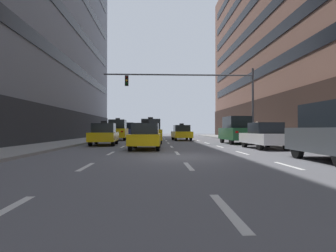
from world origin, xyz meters
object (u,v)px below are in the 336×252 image
taxi_driving_1 (118,130)px  pedestrian_0 (257,130)px  car_driving_4 (128,130)px  taxi_driving_3 (181,133)px  taxi_driving_2 (104,134)px  car_parked_3 (236,130)px  car_parked_2 (264,136)px  taxi_driving_5 (150,131)px  taxi_driving_6 (146,136)px  taxi_driving_0 (151,133)px  traffic_signal_0 (204,89)px

taxi_driving_1 → pedestrian_0: (13.06, -5.28, 0.06)m
taxi_driving_1 → pedestrian_0: taxi_driving_1 is taller
pedestrian_0 → car_driving_4: bearing=131.3°
taxi_driving_3 → taxi_driving_2: bearing=-128.1°
taxi_driving_2 → pedestrian_0: 13.37m
car_driving_4 → car_parked_3: 19.57m
car_driving_4 → car_parked_2: size_ratio=1.02×
taxi_driving_3 → taxi_driving_1: bearing=176.7°
taxi_driving_5 → pedestrian_0: size_ratio=2.46×
taxi_driving_2 → taxi_driving_6: size_ratio=1.05×
taxi_driving_3 → car_driving_4: car_driving_4 is taller
taxi_driving_0 → taxi_driving_1: taxi_driving_1 is taller
taxi_driving_5 → car_parked_2: size_ratio=0.99×
taxi_driving_5 → taxi_driving_1: bearing=119.5°
taxi_driving_0 → car_parked_2: bearing=-61.1°
car_driving_4 → car_parked_2: 24.83m
taxi_driving_0 → car_parked_3: bearing=-44.3°
taxi_driving_0 → pedestrian_0: (9.51, -5.16, 0.35)m
pedestrian_0 → taxi_driving_5: bearing=-173.5°
car_parked_3 → car_parked_2: bearing=-90.0°
taxi_driving_2 → taxi_driving_6: 5.60m
traffic_signal_0 → taxi_driving_5: bearing=172.9°
taxi_driving_1 → taxi_driving_5: 7.31m
car_parked_2 → taxi_driving_1: bearing=129.3°
car_driving_4 → car_parked_3: car_parked_3 is taller
taxi_driving_2 → car_parked_3: size_ratio=0.95×
taxi_driving_3 → taxi_driving_0: bearing=175.2°
taxi_driving_5 → car_parked_3: (7.11, -0.73, 0.10)m
car_parked_3 → traffic_signal_0: bearing=176.0°
taxi_driving_5 → car_parked_3: 7.15m
taxi_driving_1 → car_driving_4: taxi_driving_1 is taller
taxi_driving_0 → taxi_driving_2: bearing=-111.4°
taxi_driving_0 → traffic_signal_0: 8.94m
taxi_driving_1 → taxi_driving_3: (6.75, -0.39, -0.29)m
taxi_driving_0 → taxi_driving_1: bearing=178.0°
taxi_driving_2 → taxi_driving_3: 10.66m
taxi_driving_3 → car_driving_4: size_ratio=1.00×
taxi_driving_2 → traffic_signal_0: traffic_signal_0 is taller
pedestrian_0 → traffic_signal_0: bearing=-162.0°
taxi_driving_6 → pedestrian_0: size_ratio=2.44×
taxi_driving_1 → taxi_driving_6: (3.43, -13.34, -0.32)m
taxi_driving_5 → taxi_driving_2: bearing=-144.7°
taxi_driving_0 → car_parked_2: (7.15, -12.97, -0.01)m
taxi_driving_5 → car_parked_2: (7.11, -6.73, -0.22)m
taxi_driving_6 → car_parked_3: size_ratio=0.91×
taxi_driving_2 → car_driving_4: 18.18m
taxi_driving_1 → car_driving_4: 9.40m
taxi_driving_3 → pedestrian_0: pedestrian_0 is taller
taxi_driving_2 → taxi_driving_6: bearing=-54.4°
taxi_driving_1 → taxi_driving_3: size_ratio=1.04×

